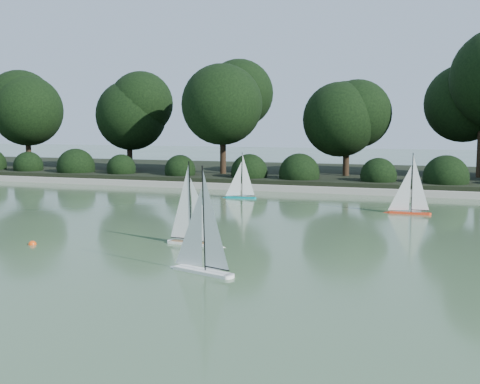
{
  "coord_description": "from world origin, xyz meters",
  "views": [
    {
      "loc": [
        4.01,
        -7.78,
        1.96
      ],
      "look_at": [
        0.43,
        2.65,
        0.7
      ],
      "focal_mm": 45.0,
      "sensor_mm": 36.0,
      "label": 1
    }
  ],
  "objects_px": {
    "sailboat_white_b": "(198,232)",
    "sailboat_orange": "(406,204)",
    "race_buoy": "(32,245)",
    "sailboat_teal": "(238,191)",
    "sailboat_white_a": "(198,254)"
  },
  "relations": [
    {
      "from": "race_buoy",
      "to": "sailboat_teal",
      "type": "bearing_deg",
      "value": 80.39
    },
    {
      "from": "sailboat_orange",
      "to": "race_buoy",
      "type": "distance_m",
      "value": 7.78
    },
    {
      "from": "sailboat_white_b",
      "to": "race_buoy",
      "type": "xyz_separation_m",
      "value": [
        -2.56,
        -0.84,
        -0.22
      ]
    },
    {
      "from": "sailboat_white_a",
      "to": "sailboat_teal",
      "type": "relative_size",
      "value": 1.18
    },
    {
      "from": "sailboat_white_b",
      "to": "sailboat_orange",
      "type": "distance_m",
      "value": 5.5
    },
    {
      "from": "sailboat_white_a",
      "to": "sailboat_orange",
      "type": "relative_size",
      "value": 1.07
    },
    {
      "from": "sailboat_white_a",
      "to": "sailboat_teal",
      "type": "height_order",
      "value": "sailboat_white_a"
    },
    {
      "from": "sailboat_white_b",
      "to": "sailboat_teal",
      "type": "xyz_separation_m",
      "value": [
        -1.4,
        6.03,
        -0.02
      ]
    },
    {
      "from": "sailboat_orange",
      "to": "race_buoy",
      "type": "height_order",
      "value": "sailboat_orange"
    },
    {
      "from": "sailboat_teal",
      "to": "race_buoy",
      "type": "bearing_deg",
      "value": -99.61
    },
    {
      "from": "sailboat_white_a",
      "to": "race_buoy",
      "type": "distance_m",
      "value": 3.36
    },
    {
      "from": "sailboat_white_b",
      "to": "sailboat_orange",
      "type": "bearing_deg",
      "value": 57.43
    },
    {
      "from": "sailboat_teal",
      "to": "sailboat_orange",
      "type": "bearing_deg",
      "value": -17.77
    },
    {
      "from": "sailboat_orange",
      "to": "sailboat_teal",
      "type": "relative_size",
      "value": 1.1
    },
    {
      "from": "sailboat_orange",
      "to": "sailboat_white_b",
      "type": "bearing_deg",
      "value": -122.57
    }
  ]
}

